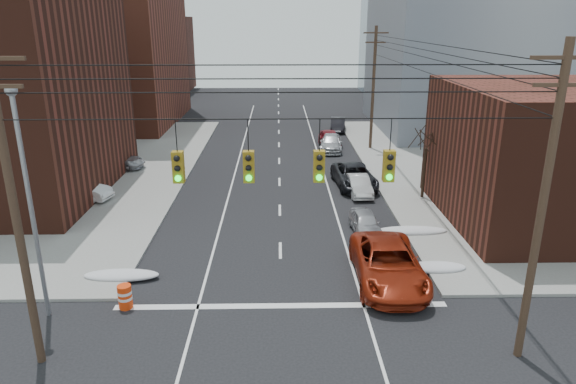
{
  "coord_description": "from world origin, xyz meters",
  "views": [
    {
      "loc": [
        -0.08,
        -12.47,
        11.45
      ],
      "look_at": [
        0.42,
        12.68,
        3.0
      ],
      "focal_mm": 32.0,
      "sensor_mm": 36.0,
      "label": 1
    }
  ],
  "objects_px": {
    "lot_car_d": "(77,153)",
    "construction_barrel": "(125,296)",
    "red_pickup": "(388,264)",
    "parked_car_e": "(330,139)",
    "parked_car_b": "(359,185)",
    "parked_car_a": "(365,223)",
    "parked_car_c": "(354,176)",
    "lot_car_a": "(80,190)",
    "parked_car_d": "(331,143)",
    "parked_car_f": "(338,125)",
    "lot_car_b": "(116,161)"
  },
  "relations": [
    {
      "from": "parked_car_b",
      "to": "parked_car_e",
      "type": "relative_size",
      "value": 0.87
    },
    {
      "from": "parked_car_a",
      "to": "parked_car_d",
      "type": "bearing_deg",
      "value": 87.61
    },
    {
      "from": "parked_car_a",
      "to": "lot_car_d",
      "type": "bearing_deg",
      "value": 142.02
    },
    {
      "from": "lot_car_b",
      "to": "parked_car_a",
      "type": "bearing_deg",
      "value": -119.44
    },
    {
      "from": "parked_car_b",
      "to": "parked_car_c",
      "type": "height_order",
      "value": "parked_car_c"
    },
    {
      "from": "parked_car_b",
      "to": "lot_car_d",
      "type": "relative_size",
      "value": 0.98
    },
    {
      "from": "construction_barrel",
      "to": "lot_car_b",
      "type": "bearing_deg",
      "value": 107.42
    },
    {
      "from": "parked_car_a",
      "to": "lot_car_d",
      "type": "relative_size",
      "value": 0.92
    },
    {
      "from": "red_pickup",
      "to": "parked_car_a",
      "type": "xyz_separation_m",
      "value": [
        -0.11,
        5.68,
        -0.27
      ]
    },
    {
      "from": "lot_car_b",
      "to": "construction_barrel",
      "type": "height_order",
      "value": "lot_car_b"
    },
    {
      "from": "parked_car_b",
      "to": "construction_barrel",
      "type": "height_order",
      "value": "parked_car_b"
    },
    {
      "from": "lot_car_d",
      "to": "construction_barrel",
      "type": "relative_size",
      "value": 3.86
    },
    {
      "from": "parked_car_e",
      "to": "lot_car_d",
      "type": "distance_m",
      "value": 22.46
    },
    {
      "from": "parked_car_c",
      "to": "construction_barrel",
      "type": "xyz_separation_m",
      "value": [
        -11.89,
        -16.3,
        -0.26
      ]
    },
    {
      "from": "parked_car_c",
      "to": "lot_car_d",
      "type": "relative_size",
      "value": 1.42
    },
    {
      "from": "parked_car_b",
      "to": "lot_car_d",
      "type": "height_order",
      "value": "lot_car_d"
    },
    {
      "from": "parked_car_e",
      "to": "parked_car_d",
      "type": "bearing_deg",
      "value": -92.18
    },
    {
      "from": "parked_car_c",
      "to": "lot_car_a",
      "type": "bearing_deg",
      "value": -175.53
    },
    {
      "from": "parked_car_a",
      "to": "construction_barrel",
      "type": "xyz_separation_m",
      "value": [
        -11.3,
        -7.73,
        -0.09
      ]
    },
    {
      "from": "construction_barrel",
      "to": "lot_car_d",
      "type": "bearing_deg",
      "value": 114.27
    },
    {
      "from": "parked_car_b",
      "to": "construction_barrel",
      "type": "xyz_separation_m",
      "value": [
        -11.97,
        -14.55,
        -0.11
      ]
    },
    {
      "from": "lot_car_a",
      "to": "construction_barrel",
      "type": "distance_m",
      "value": 14.94
    },
    {
      "from": "parked_car_b",
      "to": "red_pickup",
      "type": "bearing_deg",
      "value": -94.73
    },
    {
      "from": "parked_car_c",
      "to": "lot_car_a",
      "type": "xyz_separation_m",
      "value": [
        -18.55,
        -2.93,
        0.04
      ]
    },
    {
      "from": "parked_car_e",
      "to": "parked_car_b",
      "type": "bearing_deg",
      "value": -89.44
    },
    {
      "from": "parked_car_b",
      "to": "lot_car_d",
      "type": "bearing_deg",
      "value": 156.5
    },
    {
      "from": "lot_car_d",
      "to": "parked_car_c",
      "type": "bearing_deg",
      "value": -107.67
    },
    {
      "from": "lot_car_d",
      "to": "construction_barrel",
      "type": "bearing_deg",
      "value": -155.93
    },
    {
      "from": "red_pickup",
      "to": "parked_car_e",
      "type": "relative_size",
      "value": 1.41
    },
    {
      "from": "parked_car_e",
      "to": "construction_barrel",
      "type": "bearing_deg",
      "value": -113.71
    },
    {
      "from": "lot_car_a",
      "to": "parked_car_a",
      "type": "bearing_deg",
      "value": -93.72
    },
    {
      "from": "parked_car_c",
      "to": "lot_car_a",
      "type": "height_order",
      "value": "parked_car_c"
    },
    {
      "from": "parked_car_c",
      "to": "parked_car_f",
      "type": "height_order",
      "value": "parked_car_c"
    },
    {
      "from": "parked_car_e",
      "to": "parked_car_f",
      "type": "bearing_deg",
      "value": 75.25
    },
    {
      "from": "parked_car_b",
      "to": "lot_car_b",
      "type": "bearing_deg",
      "value": 158.99
    },
    {
      "from": "parked_car_b",
      "to": "parked_car_f",
      "type": "bearing_deg",
      "value": 85.36
    },
    {
      "from": "red_pickup",
      "to": "parked_car_e",
      "type": "bearing_deg",
      "value": 91.34
    },
    {
      "from": "red_pickup",
      "to": "lot_car_d",
      "type": "bearing_deg",
      "value": 136.95
    },
    {
      "from": "lot_car_a",
      "to": "lot_car_b",
      "type": "relative_size",
      "value": 0.91
    },
    {
      "from": "parked_car_d",
      "to": "parked_car_e",
      "type": "xyz_separation_m",
      "value": [
        0.0,
        1.54,
        0.05
      ]
    },
    {
      "from": "parked_car_a",
      "to": "lot_car_b",
      "type": "bearing_deg",
      "value": 141.22
    },
    {
      "from": "parked_car_c",
      "to": "parked_car_d",
      "type": "height_order",
      "value": "parked_car_c"
    },
    {
      "from": "parked_car_a",
      "to": "parked_car_f",
      "type": "bearing_deg",
      "value": 84.35
    },
    {
      "from": "parked_car_b",
      "to": "parked_car_d",
      "type": "height_order",
      "value": "parked_car_d"
    },
    {
      "from": "red_pickup",
      "to": "lot_car_b",
      "type": "height_order",
      "value": "red_pickup"
    },
    {
      "from": "red_pickup",
      "to": "parked_car_c",
      "type": "distance_m",
      "value": 14.25
    },
    {
      "from": "lot_car_a",
      "to": "lot_car_b",
      "type": "xyz_separation_m",
      "value": [
        0.12,
        7.51,
        -0.05
      ]
    },
    {
      "from": "lot_car_b",
      "to": "construction_barrel",
      "type": "distance_m",
      "value": 21.89
    },
    {
      "from": "red_pickup",
      "to": "parked_car_f",
      "type": "xyz_separation_m",
      "value": [
        1.49,
        33.76,
        -0.18
      ]
    },
    {
      "from": "parked_car_a",
      "to": "parked_car_e",
      "type": "relative_size",
      "value": 0.81
    }
  ]
}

